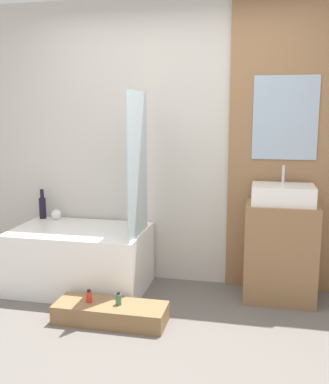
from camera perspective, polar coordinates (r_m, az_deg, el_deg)
name	(u,v)px	position (r m, az deg, el deg)	size (l,w,h in m)	color
ground_plane	(129,366)	(3.07, -4.49, -21.20)	(12.00, 12.00, 0.00)	#605B56
wall_tiled_back	(177,144)	(4.17, 1.55, 6.08)	(4.20, 0.06, 2.60)	beige
wall_wood_accent	(284,145)	(4.05, 14.93, 5.83)	(0.95, 0.04, 2.60)	#8E6642
bathtub	(81,258)	(4.19, -10.58, -8.29)	(1.19, 0.76, 0.56)	white
glass_shower_screen	(138,165)	(3.74, -3.44, 3.49)	(0.01, 0.58, 1.20)	silver
wooden_step_bench	(111,313)	(3.59, -6.85, -15.00)	(0.86, 0.31, 0.15)	olive
vanity_cabinet	(280,252)	(3.98, 14.48, -7.37)	(0.59, 0.43, 0.84)	#8E6642
sink	(283,194)	(3.86, 14.81, -0.29)	(0.51, 0.36, 0.31)	white
vase_tall_dark	(43,207)	(4.56, -15.23, -1.80)	(0.07, 0.07, 0.29)	black
vase_round_light	(56,215)	(4.50, -13.59, -2.81)	(0.10, 0.10, 0.10)	white
bottle_soap_primary	(89,296)	(3.60, -9.56, -12.95)	(0.05, 0.05, 0.10)	red
bottle_soap_secondary	(118,299)	(3.53, -5.87, -13.37)	(0.04, 0.04, 0.10)	#38704C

